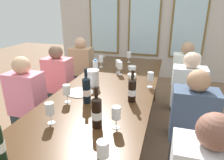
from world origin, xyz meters
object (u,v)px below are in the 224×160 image
Objects in this scene: white_plate_0 at (80,92)px; seated_person_5 at (186,99)px; tasting_bowl_1 at (132,76)px; seated_person_1 at (184,79)px; wine_glass_8 at (101,59)px; wine_glass_6 at (150,77)px; wine_glass_7 at (50,109)px; seated_person_3 at (191,131)px; wine_bottle_3 at (87,90)px; wine_glass_1 at (129,55)px; seated_person_4 at (59,86)px; wine_bottle_0 at (132,90)px; wine_bottle_1 at (97,112)px; water_bottle at (95,69)px; wine_glass_3 at (118,64)px; seated_person_0 at (82,70)px; wine_glass_5 at (103,150)px; wine_glass_2 at (120,66)px; metal_pitcher at (93,78)px; tasting_bowl_0 at (132,68)px; wine_glass_4 at (67,91)px; seated_person_2 at (28,107)px; wine_glass_0 at (116,114)px; dining_table at (110,91)px.

white_plate_0 is 0.25× the size of seated_person_5.
seated_person_1 is at bearing 47.29° from tasting_bowl_1.
wine_glass_8 is (-0.54, 0.35, 0.10)m from tasting_bowl_1.
wine_glass_7 is (-0.65, -0.97, 0.00)m from wine_glass_6.
seated_person_3 is at bearing -90.00° from seated_person_5.
wine_bottle_3 is at bearing -108.48° from tasting_bowl_1.
seated_person_4 reaches higher than wine_glass_1.
wine_bottle_0 is 1.76× the size of wine_glass_1.
wine_glass_8 is at bearing 108.18° from wine_bottle_1.
water_bottle reaches higher than wine_glass_3.
tasting_bowl_1 is 0.10× the size of seated_person_1.
wine_glass_6 is 0.16× the size of seated_person_0.
wine_glass_8 is (-0.67, 1.89, 0.00)m from wine_glass_5.
wine_bottle_3 reaches higher than wine_glass_2.
metal_pitcher reaches higher than tasting_bowl_1.
wine_bottle_3 reaches higher than wine_bottle_0.
wine_glass_4 is (-0.39, -1.21, 0.09)m from tasting_bowl_0.
seated_person_4 is at bearing -177.97° from tasting_bowl_1.
wine_glass_2 is 1.21m from seated_person_3.
seated_person_0 is at bearing 114.05° from white_plate_0.
metal_pitcher is 0.77m from wine_glass_8.
seated_person_0 is 0.79m from seated_person_4.
tasting_bowl_1 is (0.37, 0.40, -0.07)m from metal_pitcher.
seated_person_1 and seated_person_2 have the same top height.
tasting_bowl_1 is (-0.13, 0.67, -0.09)m from wine_bottle_0.
tasting_bowl_1 is at bearing -32.76° from wine_glass_8.
wine_glass_0 is (0.14, 0.03, -0.01)m from wine_bottle_1.
wine_bottle_1 is 1.85× the size of wine_glass_8.
seated_person_4 is at bearing -155.76° from seated_person_1.
metal_pitcher is at bearing 88.34° from wine_glass_7.
wine_glass_0 is at bearing -142.33° from seated_person_3.
seated_person_3 reaches higher than wine_glass_5.
wine_bottle_0 is 1.76× the size of wine_glass_2.
wine_glass_5 is 0.16× the size of seated_person_5.
wine_glass_7 is at bearing -104.08° from dining_table.
water_bottle is at bearing -106.11° from wine_glass_1.
wine_bottle_1 is (0.39, -0.54, 0.12)m from white_plate_0.
wine_glass_1 is at bearing 81.11° from metal_pitcher.
water_bottle reaches higher than wine_glass_2.
tasting_bowl_1 is 0.10× the size of seated_person_3.
tasting_bowl_0 is at bearing 100.72° from wine_bottle_0.
wine_glass_8 is 0.74m from seated_person_0.
wine_bottle_3 is 0.30× the size of seated_person_4.
water_bottle is 0.37m from wine_glass_3.
white_plate_0 is at bearing -83.82° from wine_glass_8.
metal_pitcher is 1.09× the size of wine_glass_6.
wine_bottle_3 is 1.91× the size of wine_glass_4.
wine_bottle_0 is at bearing -67.07° from wine_glass_3.
wine_glass_4 is at bearing 130.64° from wine_glass_5.
wine_bottle_0 is 0.95× the size of wine_bottle_1.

